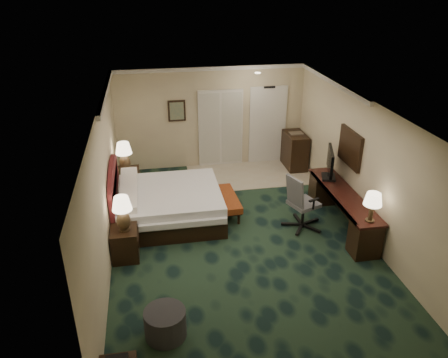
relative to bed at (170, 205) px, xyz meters
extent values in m
cube|color=black|center=(1.32, -1.00, -0.34)|extent=(5.00, 7.50, 0.00)
cube|color=white|center=(1.32, -1.00, 2.36)|extent=(5.00, 7.50, 0.00)
cube|color=#BCAB8C|center=(1.32, 2.75, 1.01)|extent=(5.00, 0.00, 2.70)
cube|color=#BCAB8C|center=(1.32, -4.75, 1.01)|extent=(5.00, 0.00, 2.70)
cube|color=#BCAB8C|center=(-1.18, -1.00, 1.01)|extent=(0.00, 7.50, 2.70)
cube|color=#BCAB8C|center=(3.82, -1.00, 1.01)|extent=(0.00, 7.50, 2.70)
cube|color=#BEB195|center=(2.22, 1.90, -0.34)|extent=(3.20, 1.70, 0.01)
cube|color=silver|center=(2.87, 2.72, 0.71)|extent=(1.02, 0.06, 2.18)
cube|color=beige|center=(1.57, 2.71, 0.71)|extent=(1.20, 0.06, 2.10)
cube|color=#506D60|center=(0.42, 2.71, 1.26)|extent=(0.45, 0.06, 0.55)
cube|color=white|center=(3.78, -0.40, 1.21)|extent=(0.05, 0.95, 0.75)
cube|color=white|center=(0.00, 0.00, 0.00)|extent=(2.16, 2.00, 0.69)
cube|color=black|center=(-0.92, -1.27, -0.04)|extent=(0.49, 0.56, 0.61)
cube|color=black|center=(-0.89, 1.24, -0.01)|extent=(0.53, 0.61, 0.67)
cube|color=maroon|center=(1.25, 0.05, -0.14)|extent=(0.48, 1.24, 0.41)
cylinder|color=#2B2B31|center=(-0.29, -3.35, -0.12)|extent=(0.77, 0.77, 0.44)
cube|color=black|center=(3.52, -0.90, 0.03)|extent=(0.56, 2.61, 0.75)
cube|color=black|center=(3.49, -0.14, 0.75)|extent=(0.34, 0.84, 0.67)
cube|color=black|center=(3.52, 2.20, 0.13)|extent=(0.50, 0.90, 0.96)
camera|label=1|loc=(-0.29, -8.27, 4.56)|focal=35.00mm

